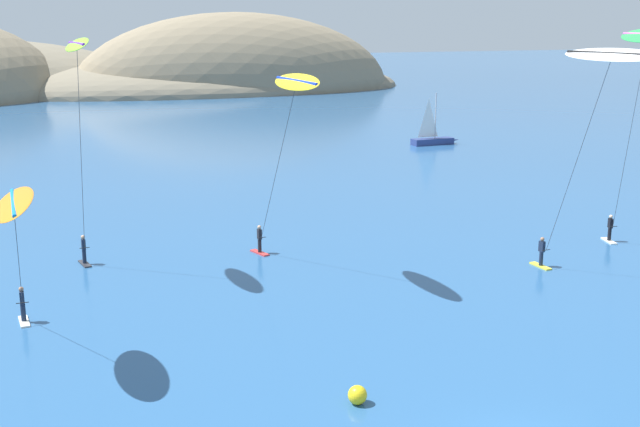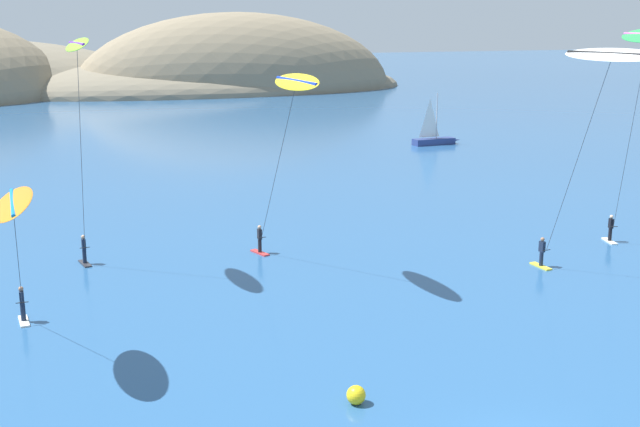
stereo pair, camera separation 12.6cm
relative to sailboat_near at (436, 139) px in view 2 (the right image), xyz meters
name	(u,v)px [view 2 (the right image)]	position (x,y,z in m)	size (l,w,h in m)	color
headland_island	(45,93)	(-37.59, 84.58, -0.64)	(135.58, 61.23, 30.08)	#84755B
sailboat_near	(436,139)	(0.00, 0.00, 0.00)	(5.91, 1.56, 5.70)	navy
kitesurfer_orange	(14,213)	(-43.92, -46.18, 5.66)	(1.62, 8.90, 7.23)	silver
kitesurfer_yellow	(292,99)	(-30.44, -39.56, 8.92)	(1.31, 9.48, 10.89)	red
kitesurfer_lime	(78,69)	(-40.37, -34.99, 10.34)	(1.38, 5.71, 12.64)	#2D2D33
kitesurfer_white	(606,72)	(-16.36, -45.87, 10.31)	(1.96, 7.73, 12.17)	yellow
marker_buoy	(356,395)	(-32.99, -53.75, -0.29)	(0.70, 0.70, 0.70)	yellow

